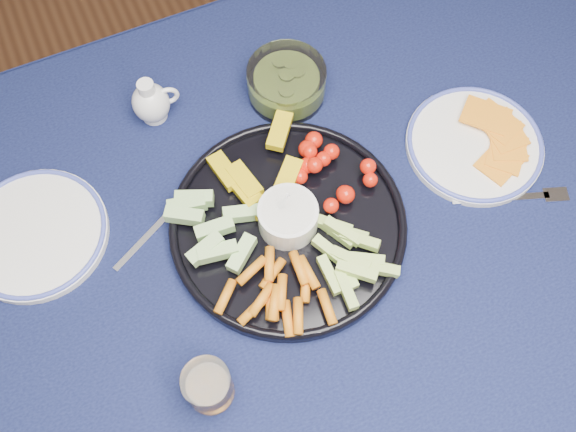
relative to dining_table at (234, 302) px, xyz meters
name	(u,v)px	position (x,y,z in m)	size (l,w,h in m)	color
dining_table	(234,302)	(0.00, 0.00, 0.00)	(1.67, 1.07, 0.75)	#492C18
crudite_platter	(286,223)	(0.11, 0.05, 0.11)	(0.37, 0.37, 0.12)	black
creamer_pitcher	(151,102)	(0.00, 0.33, 0.13)	(0.08, 0.06, 0.09)	white
pickle_bowl	(287,83)	(0.22, 0.28, 0.12)	(0.13, 0.13, 0.06)	white
cheese_plate	(475,143)	(0.46, 0.06, 0.10)	(0.23, 0.23, 0.03)	white
juice_tumbler	(209,387)	(-0.08, -0.14, 0.12)	(0.07, 0.07, 0.08)	white
fork_left	(159,224)	(-0.06, 0.14, 0.09)	(0.15, 0.09, 0.00)	silver
fork_right	(520,197)	(0.48, -0.05, 0.09)	(0.18, 0.08, 0.00)	silver
side_plate_extra	(35,234)	(-0.24, 0.20, 0.10)	(0.22, 0.22, 0.02)	white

